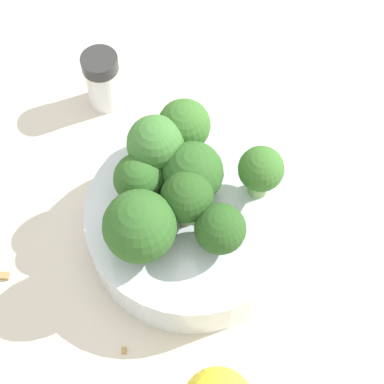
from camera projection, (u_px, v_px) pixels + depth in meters
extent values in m
plane|color=beige|center=(192.00, 236.00, 0.56)|extent=(3.00, 3.00, 0.00)
cylinder|color=silver|center=(192.00, 224.00, 0.54)|extent=(0.18, 0.18, 0.05)
cylinder|color=#7A9E5B|center=(142.00, 239.00, 0.50)|extent=(0.02, 0.02, 0.02)
sphere|color=#2D5B23|center=(140.00, 226.00, 0.48)|extent=(0.06, 0.06, 0.06)
cylinder|color=#7A9E5B|center=(219.00, 238.00, 0.50)|extent=(0.02, 0.02, 0.02)
sphere|color=#28511E|center=(220.00, 229.00, 0.48)|extent=(0.04, 0.04, 0.04)
cylinder|color=#7A9E5B|center=(192.00, 184.00, 0.52)|extent=(0.02, 0.02, 0.02)
sphere|color=#2D5B23|center=(192.00, 172.00, 0.51)|extent=(0.05, 0.05, 0.05)
cylinder|color=#84AD66|center=(157.00, 160.00, 0.53)|extent=(0.01, 0.01, 0.03)
sphere|color=#3D7533|center=(156.00, 144.00, 0.51)|extent=(0.05, 0.05, 0.05)
cylinder|color=#84AD66|center=(259.00, 182.00, 0.52)|extent=(0.02, 0.02, 0.03)
sphere|color=#386B28|center=(261.00, 169.00, 0.50)|extent=(0.04, 0.04, 0.04)
cylinder|color=#7A9E5B|center=(141.00, 189.00, 0.52)|extent=(0.02, 0.02, 0.02)
sphere|color=#2D5B23|center=(139.00, 179.00, 0.51)|extent=(0.04, 0.04, 0.04)
cylinder|color=#84AD66|center=(190.00, 211.00, 0.51)|extent=(0.02, 0.02, 0.03)
sphere|color=#28511E|center=(190.00, 199.00, 0.49)|extent=(0.04, 0.04, 0.04)
cylinder|color=#84AD66|center=(184.00, 140.00, 0.54)|extent=(0.02, 0.02, 0.03)
sphere|color=#386B28|center=(184.00, 125.00, 0.52)|extent=(0.04, 0.04, 0.04)
cylinder|color=silver|center=(104.00, 85.00, 0.61)|extent=(0.03, 0.03, 0.05)
cylinder|color=#2D2D2D|center=(100.00, 63.00, 0.59)|extent=(0.03, 0.03, 0.01)
cube|color=#AD7F4C|center=(124.00, 350.00, 0.51)|extent=(0.01, 0.01, 0.01)
cube|color=tan|center=(207.00, 137.00, 0.61)|extent=(0.01, 0.01, 0.01)
cube|color=#AD7F4C|center=(3.00, 275.00, 0.54)|extent=(0.01, 0.01, 0.01)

